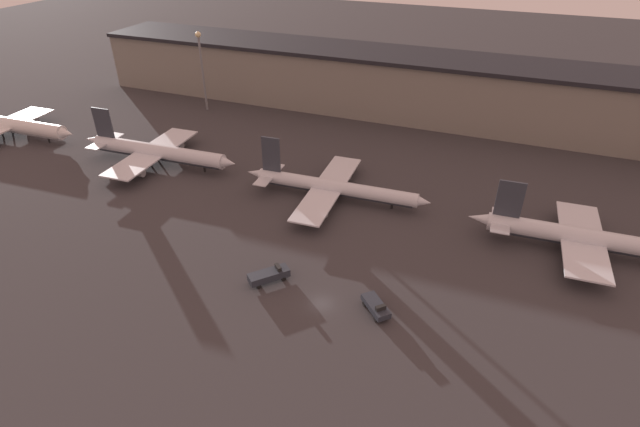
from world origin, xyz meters
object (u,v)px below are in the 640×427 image
Objects in this scene: airplane_3 at (591,239)px; airplane_0 at (8,125)px; service_vehicle_3 at (376,306)px; airplane_1 at (157,152)px; airplane_2 at (333,187)px; service_vehicle_2 at (269,275)px.

airplane_0 is at bearing 177.20° from airplane_3.
airplane_3 reaches higher than service_vehicle_3.
service_vehicle_3 is (-34.28, -31.77, -2.08)m from airplane_3.
airplane_3 is at bearing -3.43° from airplane_1.
service_vehicle_2 is (-0.29, -32.74, -1.52)m from airplane_2.
airplane_0 is 156.29m from airplane_3.
airplane_0 is 1.03× the size of airplane_1.
airplane_0 is 101.82m from airplane_2.
airplane_1 is at bearing -1.54° from airplane_0.
airplane_2 reaches higher than service_vehicle_3.
airplane_2 is 6.09× the size of service_vehicle_2.
service_vehicle_2 is (101.52, -31.69, -2.25)m from airplane_0.
service_vehicle_2 is 1.17× the size of service_vehicle_3.
airplane_1 is 59.15m from service_vehicle_2.
service_vehicle_3 is (20.49, -0.62, -0.17)m from service_vehicle_2.
airplane_1 is 1.03× the size of airplane_2.
airplane_0 is 1.00× the size of airplane_3.
airplane_1 reaches higher than airplane_0.
airplane_0 is at bearing 178.46° from airplane_1.
airplane_2 is 0.94× the size of airplane_3.
airplane_0 is 52.26m from airplane_1.
airplane_2 reaches higher than airplane_3.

